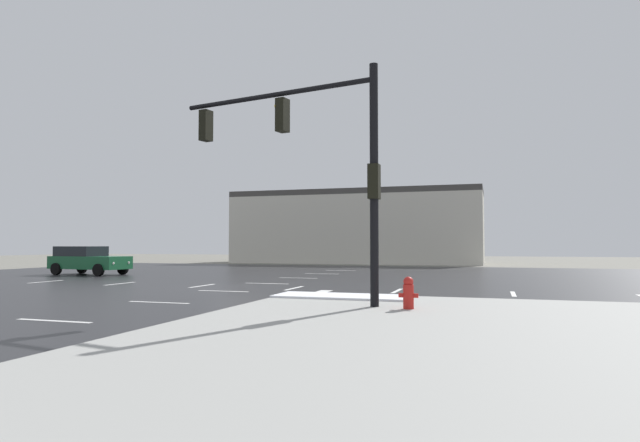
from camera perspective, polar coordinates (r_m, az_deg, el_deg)
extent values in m
plane|color=slate|center=(21.99, -7.66, -6.92)|extent=(120.00, 120.00, 0.00)
cube|color=#232326|center=(21.99, -7.66, -6.90)|extent=(44.00, 44.00, 0.02)
cube|color=white|center=(16.49, 2.27, -7.87)|extent=(4.00, 1.60, 0.06)
cube|color=silver|center=(13.67, -26.10, -9.38)|extent=(2.00, 0.15, 0.01)
cube|color=silver|center=(16.78, -16.53, -8.18)|extent=(2.00, 0.15, 0.01)
cube|color=silver|center=(20.20, -10.10, -7.24)|extent=(2.00, 0.15, 0.01)
cube|color=silver|center=(23.80, -5.59, -6.53)|extent=(2.00, 0.15, 0.01)
cube|color=silver|center=(27.52, -2.30, -5.98)|extent=(2.00, 0.15, 0.01)
cube|color=silver|center=(31.30, 0.21, -5.55)|extent=(2.00, 0.15, 0.01)
cube|color=silver|center=(35.14, 2.17, -5.21)|extent=(2.00, 0.15, 0.01)
cube|color=silver|center=(39.00, 3.73, -4.92)|extent=(2.00, 0.15, 0.01)
cube|color=silver|center=(27.75, -26.78, -5.70)|extent=(0.15, 2.00, 0.01)
cube|color=silver|center=(25.13, -20.21, -6.18)|extent=(0.15, 2.00, 0.01)
cube|color=silver|center=(22.91, -12.22, -6.65)|extent=(0.15, 2.00, 0.01)
cube|color=silver|center=(21.21, -2.73, -7.05)|extent=(0.15, 2.00, 0.01)
cube|color=silver|center=(20.18, 8.07, -7.26)|extent=(0.15, 2.00, 0.01)
cube|color=silver|center=(19.91, 19.59, -7.21)|extent=(0.15, 2.00, 0.01)
cube|color=silver|center=(16.96, -2.67, -8.21)|extent=(0.45, 7.00, 0.01)
cylinder|color=black|center=(14.09, 5.69, 3.87)|extent=(0.22, 0.22, 6.27)
cylinder|color=black|center=(16.09, -4.90, 13.01)|extent=(6.15, 1.37, 0.14)
cube|color=black|center=(15.77, -3.95, 10.98)|extent=(0.35, 0.41, 0.95)
sphere|color=yellow|center=(15.92, -4.44, 11.91)|extent=(0.20, 0.20, 0.20)
cube|color=black|center=(17.42, -11.86, 9.74)|extent=(0.35, 0.41, 0.95)
sphere|color=yellow|center=(17.58, -12.25, 10.58)|extent=(0.20, 0.20, 0.20)
cube|color=black|center=(14.10, 5.69, 4.12)|extent=(0.28, 0.36, 0.90)
cylinder|color=red|center=(13.67, 9.25, -7.83)|extent=(0.26, 0.26, 0.60)
sphere|color=red|center=(13.64, 9.24, -6.28)|extent=(0.25, 0.25, 0.25)
cylinder|color=red|center=(13.69, 8.50, -7.70)|extent=(0.12, 0.11, 0.11)
cylinder|color=red|center=(13.64, 10.00, -7.71)|extent=(0.12, 0.11, 0.11)
cube|color=beige|center=(50.25, 3.97, -0.95)|extent=(22.26, 8.00, 6.02)
cube|color=#3F3D3A|center=(50.44, 3.96, 2.75)|extent=(22.26, 8.00, 0.50)
cube|color=#195933|center=(33.06, -22.96, -4.02)|extent=(4.64, 2.20, 0.70)
cube|color=black|center=(33.53, -23.75, -2.91)|extent=(2.61, 1.87, 0.55)
cylinder|color=black|center=(32.66, -19.95, -4.70)|extent=(0.68, 0.28, 0.66)
cylinder|color=black|center=(31.36, -22.19, -4.77)|extent=(0.68, 0.28, 0.66)
cylinder|color=black|center=(34.80, -23.67, -4.49)|extent=(0.68, 0.28, 0.66)
cylinder|color=black|center=(33.58, -25.90, -4.54)|extent=(0.68, 0.28, 0.66)
sphere|color=white|center=(31.95, -19.45, -4.13)|extent=(0.18, 0.18, 0.18)
sphere|color=white|center=(31.11, -20.88, -4.16)|extent=(0.18, 0.18, 0.18)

